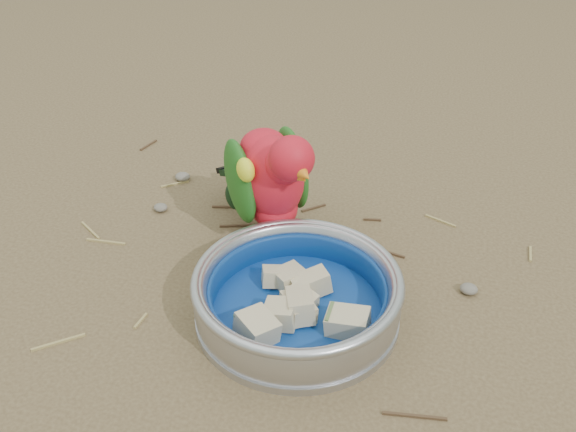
% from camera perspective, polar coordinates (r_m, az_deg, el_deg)
% --- Properties ---
extents(ground, '(60.00, 60.00, 0.00)m').
position_cam_1_polar(ground, '(0.72, -3.42, -12.52)').
color(ground, brown).
extents(food_bowl, '(0.24, 0.24, 0.02)m').
position_cam_1_polar(food_bowl, '(0.76, 0.81, -8.53)').
color(food_bowl, '#B2B2BA').
rests_on(food_bowl, ground).
extents(bowl_wall, '(0.24, 0.24, 0.04)m').
position_cam_1_polar(bowl_wall, '(0.74, 0.83, -6.81)').
color(bowl_wall, '#B2B2BA').
rests_on(bowl_wall, food_bowl).
extents(fruit_wedges, '(0.14, 0.14, 0.03)m').
position_cam_1_polar(fruit_wedges, '(0.74, 0.83, -7.22)').
color(fruit_wedges, '#C9B68F').
rests_on(fruit_wedges, food_bowl).
extents(lory_parrot, '(0.23, 0.23, 0.18)m').
position_cam_1_polar(lory_parrot, '(0.83, -1.47, 2.61)').
color(lory_parrot, red).
rests_on(lory_parrot, ground).
extents(ground_debris, '(0.90, 0.80, 0.01)m').
position_cam_1_polar(ground_debris, '(0.74, -2.34, -10.66)').
color(ground_debris, '#A28D53').
rests_on(ground_debris, ground).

